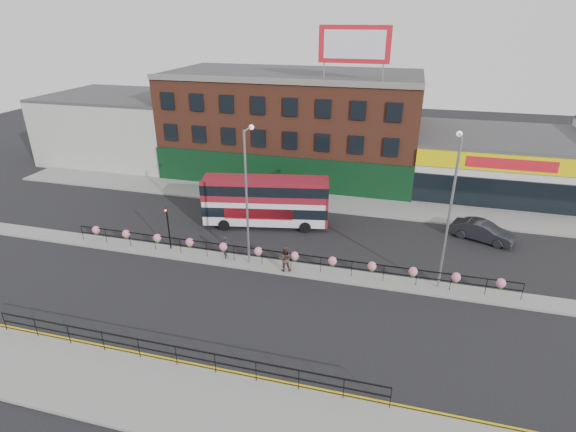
% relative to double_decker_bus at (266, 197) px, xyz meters
% --- Properties ---
extents(ground, '(120.00, 120.00, 0.00)m').
position_rel_double_decker_bus_xyz_m(ground, '(2.62, -6.17, -2.43)').
color(ground, black).
rests_on(ground, ground).
extents(south_pavement, '(60.00, 4.00, 0.15)m').
position_rel_double_decker_bus_xyz_m(south_pavement, '(2.62, -18.17, -2.36)').
color(south_pavement, gray).
rests_on(south_pavement, ground).
extents(north_pavement, '(60.00, 4.00, 0.15)m').
position_rel_double_decker_bus_xyz_m(north_pavement, '(2.62, 5.83, -2.36)').
color(north_pavement, gray).
rests_on(north_pavement, ground).
extents(median, '(60.00, 1.60, 0.15)m').
position_rel_double_decker_bus_xyz_m(median, '(2.62, -6.17, -2.36)').
color(median, gray).
rests_on(median, ground).
extents(yellow_line_inner, '(60.00, 0.10, 0.01)m').
position_rel_double_decker_bus_xyz_m(yellow_line_inner, '(2.62, -15.87, -2.43)').
color(yellow_line_inner, gold).
rests_on(yellow_line_inner, ground).
extents(yellow_line_outer, '(60.00, 0.10, 0.01)m').
position_rel_double_decker_bus_xyz_m(yellow_line_outer, '(2.62, -16.05, -2.43)').
color(yellow_line_outer, gold).
rests_on(yellow_line_outer, ground).
extents(brick_building, '(25.00, 12.21, 10.30)m').
position_rel_double_decker_bus_xyz_m(brick_building, '(-1.38, 13.79, 2.69)').
color(brick_building, brown).
rests_on(brick_building, ground).
extents(supermarket, '(15.00, 12.25, 5.30)m').
position_rel_double_decker_bus_xyz_m(supermarket, '(18.62, 13.73, 0.22)').
color(supermarket, silver).
rests_on(supermarket, ground).
extents(warehouse_west, '(15.50, 12.00, 7.30)m').
position_rel_double_decker_bus_xyz_m(warehouse_west, '(-21.63, 13.83, 1.22)').
color(warehouse_west, '#A9A8A4').
rests_on(warehouse_west, ground).
extents(billboard, '(6.00, 0.29, 4.40)m').
position_rel_double_decker_bus_xyz_m(billboard, '(5.12, 8.82, 10.75)').
color(billboard, red).
rests_on(billboard, brick_building).
extents(median_railing, '(30.04, 0.56, 1.23)m').
position_rel_double_decker_bus_xyz_m(median_railing, '(2.62, -6.17, -1.39)').
color(median_railing, black).
rests_on(median_railing, median).
extents(south_railing, '(20.04, 0.05, 1.12)m').
position_rel_double_decker_bus_xyz_m(south_railing, '(0.62, -16.27, -1.47)').
color(south_railing, black).
rests_on(south_railing, south_pavement).
extents(double_decker_bus, '(10.06, 4.13, 3.96)m').
position_rel_double_decker_bus_xyz_m(double_decker_bus, '(0.00, 0.00, 0.00)').
color(double_decker_bus, silver).
rests_on(double_decker_bus, ground).
extents(car, '(4.50, 5.45, 1.46)m').
position_rel_double_decker_bus_xyz_m(car, '(16.35, 1.71, -1.70)').
color(car, '#26262E').
rests_on(car, ground).
extents(pedestrian_a, '(0.76, 0.65, 1.61)m').
position_rel_double_decker_bus_xyz_m(pedestrian_a, '(-1.04, -5.94, -1.48)').
color(pedestrian_a, black).
rests_on(pedestrian_a, median).
extents(pedestrian_b, '(1.21, 1.13, 1.74)m').
position_rel_double_decker_bus_xyz_m(pedestrian_b, '(3.32, -6.57, -1.41)').
color(pedestrian_b, '#432F2A').
rests_on(pedestrian_b, median).
extents(lamp_column_west, '(0.33, 1.60, 9.10)m').
position_rel_double_decker_bus_xyz_m(lamp_column_west, '(0.73, -6.03, 3.11)').
color(lamp_column_west, gray).
rests_on(lamp_column_west, median).
extents(lamp_column_east, '(0.34, 1.65, 9.40)m').
position_rel_double_decker_bus_xyz_m(lamp_column_east, '(12.94, -5.77, 3.29)').
color(lamp_column_east, gray).
rests_on(lamp_column_east, median).
extents(traffic_light_median, '(0.15, 0.28, 3.65)m').
position_rel_double_decker_bus_xyz_m(traffic_light_median, '(-5.38, -5.77, 0.04)').
color(traffic_light_median, black).
rests_on(traffic_light_median, median).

